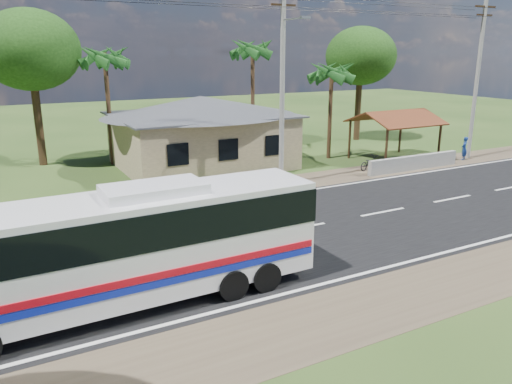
{
  "coord_description": "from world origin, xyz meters",
  "views": [
    {
      "loc": [
        -10.77,
        -16.27,
        7.04
      ],
      "look_at": [
        -1.51,
        1.0,
        1.52
      ],
      "focal_mm": 35.0,
      "sensor_mm": 36.0,
      "label": 1
    }
  ],
  "objects_px": {
    "person": "(464,148)",
    "waiting_shed": "(395,119)",
    "coach_bus": "(124,241)",
    "motorcycle": "(370,163)"
  },
  "relations": [
    {
      "from": "motorcycle",
      "to": "person",
      "type": "xyz_separation_m",
      "value": [
        7.54,
        -0.71,
        0.33
      ]
    },
    {
      "from": "person",
      "to": "coach_bus",
      "type": "bearing_deg",
      "value": -4.11
    },
    {
      "from": "motorcycle",
      "to": "waiting_shed",
      "type": "bearing_deg",
      "value": -77.03
    },
    {
      "from": "coach_bus",
      "to": "person",
      "type": "distance_m",
      "value": 26.76
    },
    {
      "from": "waiting_shed",
      "to": "motorcycle",
      "type": "distance_m",
      "value": 4.39
    },
    {
      "from": "coach_bus",
      "to": "motorcycle",
      "type": "distance_m",
      "value": 20.26
    },
    {
      "from": "waiting_shed",
      "to": "person",
      "type": "distance_m",
      "value": 5.13
    },
    {
      "from": "person",
      "to": "waiting_shed",
      "type": "bearing_deg",
      "value": -53.77
    },
    {
      "from": "waiting_shed",
      "to": "coach_bus",
      "type": "bearing_deg",
      "value": -150.78
    },
    {
      "from": "coach_bus",
      "to": "motorcycle",
      "type": "height_order",
      "value": "coach_bus"
    }
  ]
}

